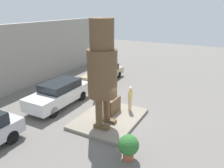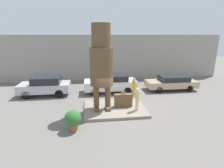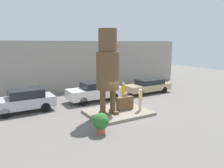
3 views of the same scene
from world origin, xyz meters
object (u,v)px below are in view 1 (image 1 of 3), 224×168
giant_suitcase (113,106)px  parked_car_tan (104,73)px  worker_hivis (95,89)px  statue_figure (102,67)px  tourist (130,97)px  parked_car_white (59,93)px  planter_pot (129,146)px

giant_suitcase → parked_car_tan: bearing=35.5°
giant_suitcase → worker_hivis: bearing=58.9°
statue_figure → tourist: size_ratio=3.59×
parked_car_white → parked_car_tan: 5.89m
parked_car_tan → worker_hivis: (-4.17, -1.74, 0.21)m
statue_figure → worker_hivis: bearing=39.6°
parked_car_white → worker_hivis: 2.44m
statue_figure → parked_car_tan: bearing=30.2°
statue_figure → giant_suitcase: bearing=6.5°
giant_suitcase → worker_hivis: 2.54m
tourist → planter_pot: 4.47m
parked_car_tan → giant_suitcase: bearing=35.5°
tourist → worker_hivis: tourist is taller
statue_figure → worker_hivis: 4.46m
planter_pot → worker_hivis: size_ratio=0.69×
parked_car_white → parked_car_tan: size_ratio=0.99×
parked_car_tan → parked_car_white: bearing=0.1°
giant_suitcase → worker_hivis: (1.30, 2.16, 0.28)m
statue_figure → parked_car_white: (1.10, 4.07, -2.61)m
statue_figure → worker_hivis: size_ratio=3.29×
giant_suitcase → tourist: tourist is taller
worker_hivis → statue_figure: bearing=-140.4°
worker_hivis → tourist: bearing=-99.8°
planter_pot → statue_figure: bearing=52.6°
tourist → parked_car_tan: size_ratio=0.33×
giant_suitcase → parked_car_white: parked_car_white is taller
statue_figure → giant_suitcase: statue_figure is taller
planter_pot → worker_hivis: 6.55m
giant_suitcase → parked_car_tan: (5.48, 3.90, 0.07)m
statue_figure → worker_hivis: (2.82, 2.33, -2.55)m
parked_car_tan → planter_pot: size_ratio=4.04×
parked_car_tan → planter_pot: parked_car_tan is taller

